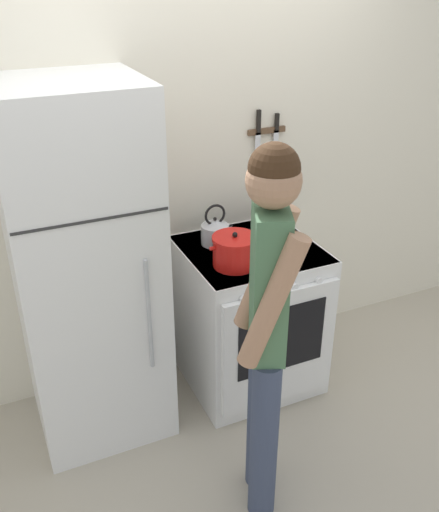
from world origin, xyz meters
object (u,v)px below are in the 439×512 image
utensil_jar (268,221)px  tea_kettle (215,231)px  dutch_oven_pot (235,251)px  refrigerator (86,272)px  person (267,323)px  stove_range (251,316)px

utensil_jar → tea_kettle: bearing=-178.9°
dutch_oven_pot → tea_kettle: tea_kettle is taller
refrigerator → utensil_jar: (1.10, 0.12, 0.03)m
tea_kettle → dutch_oven_pot: bearing=-92.6°
refrigerator → dutch_oven_pot: size_ratio=6.65×
refrigerator → person: (0.56, -0.85, 0.07)m
stove_range → utensil_jar: 0.57m
stove_range → refrigerator: bearing=176.7°
person → refrigerator: bearing=56.3°
refrigerator → tea_kettle: bearing=8.6°
refrigerator → utensil_jar: bearing=6.3°
refrigerator → stove_range: size_ratio=2.10×
dutch_oven_pot → person: 0.71m
stove_range → utensil_jar: (0.19, 0.17, 0.51)m
stove_range → tea_kettle: 0.56m
tea_kettle → utensil_jar: utensil_jar is taller
dutch_oven_pot → person: size_ratio=0.16×
refrigerator → person: bearing=-56.7°
utensil_jar → dutch_oven_pot: bearing=-141.1°
stove_range → person: 1.03m
utensil_jar → person: person is taller
utensil_jar → stove_range: bearing=-137.1°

